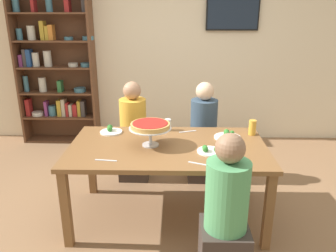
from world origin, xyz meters
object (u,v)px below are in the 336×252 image
(bookshelf, at_px, (56,67))
(salad_plate_near_diner, at_px, (111,131))
(beer_glass_amber_tall, at_px, (252,127))
(television, at_px, (233,14))
(cutlery_fork_far, at_px, (199,164))
(salad_plate_spare, at_px, (209,150))
(diner_far_left, at_px, (134,138))
(salad_plate_far_diner, at_px, (228,136))
(cutlery_knife_near, at_px, (188,131))
(water_glass_clear_near, at_px, (168,125))
(diner_far_right, at_px, (203,139))
(deep_dish_pizza_stand, at_px, (150,127))
(dining_table, at_px, (168,154))
(cutlery_fork_near, at_px, (106,160))
(diner_near_right, at_px, (225,222))

(bookshelf, distance_m, salad_plate_near_diner, 2.03)
(bookshelf, xyz_separation_m, salad_plate_near_diner, (1.08, -1.68, -0.35))
(beer_glass_amber_tall, bearing_deg, television, 88.90)
(cutlery_fork_far, bearing_deg, salad_plate_spare, 88.48)
(diner_far_left, distance_m, salad_plate_far_diner, 1.19)
(salad_plate_near_diner, distance_m, cutlery_knife_near, 0.77)
(salad_plate_spare, height_order, water_glass_clear_near, water_glass_clear_near)
(diner_far_right, xyz_separation_m, cutlery_fork_far, (-0.13, -1.19, 0.25))
(deep_dish_pizza_stand, relative_size, salad_plate_far_diner, 1.49)
(television, height_order, salad_plate_near_diner, television)
(diner_far_right, relative_size, salad_plate_near_diner, 5.27)
(television, height_order, cutlery_fork_far, television)
(beer_glass_amber_tall, bearing_deg, cutlery_fork_far, -129.70)
(bookshelf, relative_size, television, 3.04)
(dining_table, bearing_deg, diner_far_left, 116.67)
(cutlery_knife_near, bearing_deg, television, -129.61)
(diner_far_right, height_order, cutlery_fork_far, diner_far_right)
(diner_far_right, bearing_deg, cutlery_fork_near, -37.78)
(bookshelf, relative_size, cutlery_fork_near, 12.29)
(diner_near_right, height_order, salad_plate_far_diner, diner_near_right)
(diner_far_left, relative_size, diner_near_right, 1.00)
(television, distance_m, beer_glass_amber_tall, 2.08)
(beer_glass_amber_tall, xyz_separation_m, water_glass_clear_near, (-0.82, 0.11, -0.01))
(bookshelf, relative_size, diner_far_right, 1.92)
(cutlery_knife_near, bearing_deg, water_glass_clear_near, -29.96)
(salad_plate_spare, height_order, cutlery_knife_near, salad_plate_spare)
(dining_table, distance_m, diner_far_right, 0.91)
(bookshelf, bearing_deg, cutlery_fork_near, -63.57)
(dining_table, relative_size, cutlery_knife_near, 9.82)
(television, bearing_deg, bookshelf, -177.79)
(deep_dish_pizza_stand, distance_m, beer_glass_amber_tall, 1.02)
(dining_table, xyz_separation_m, bookshelf, (-1.66, 2.01, 0.45))
(bookshelf, bearing_deg, cutlery_knife_near, -41.75)
(salad_plate_spare, bearing_deg, salad_plate_near_diner, 153.13)
(deep_dish_pizza_stand, distance_m, cutlery_knife_near, 0.53)
(deep_dish_pizza_stand, bearing_deg, cutlery_knife_near, 45.98)
(diner_far_left, bearing_deg, salad_plate_spare, 38.60)
(bookshelf, bearing_deg, diner_far_right, -30.47)
(water_glass_clear_near, xyz_separation_m, cutlery_fork_far, (0.26, -0.78, -0.06))
(water_glass_clear_near, distance_m, cutlery_fork_near, 0.88)
(diner_far_left, xyz_separation_m, cutlery_knife_near, (0.60, -0.46, 0.25))
(television, distance_m, cutlery_fork_far, 2.78)
(salad_plate_far_diner, height_order, cutlery_fork_near, salad_plate_far_diner)
(bookshelf, bearing_deg, dining_table, -50.51)
(dining_table, distance_m, diner_near_right, 0.91)
(salad_plate_far_diner, distance_m, beer_glass_amber_tall, 0.27)
(television, height_order, salad_plate_spare, television)
(cutlery_fork_near, relative_size, cutlery_fork_far, 1.00)
(salad_plate_far_diner, bearing_deg, beer_glass_amber_tall, 19.97)
(television, xyz_separation_m, deep_dish_pizza_stand, (-1.00, -2.11, -0.92))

